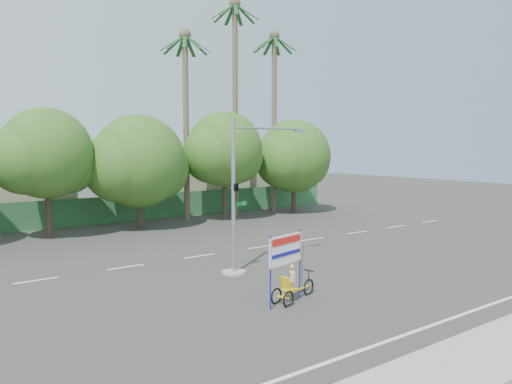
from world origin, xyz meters
TOP-DOWN VIEW (x-y plane):
  - ground at (0.00, 0.00)m, footprint 120.00×120.00m
  - fence at (0.00, 21.50)m, footprint 38.00×0.08m
  - building_right at (8.00, 26.00)m, footprint 14.00×8.00m
  - tree_left at (-7.05, 18.00)m, footprint 6.66×5.60m
  - tree_center at (-1.05, 18.00)m, footprint 7.62×6.40m
  - tree_right at (5.95, 18.00)m, footprint 6.90×5.80m
  - tree_far_right at (12.95, 18.00)m, footprint 7.38×6.20m
  - palm_tall at (8.00, 19.50)m, footprint 3.73×3.79m
  - palm_mid at (12.00, 19.50)m, footprint 3.73×3.79m
  - palm_short at (3.50, 19.50)m, footprint 3.73×3.79m
  - traffic_signal at (-2.20, 3.98)m, footprint 4.72×1.10m
  - trike_billboard at (-3.11, -0.66)m, footprint 2.68×0.98m

SIDE VIEW (x-z plane):
  - ground at x=0.00m, z-range 0.00..0.00m
  - fence at x=0.00m, z-range 0.00..2.00m
  - trike_billboard at x=-3.11m, z-range -0.26..2.42m
  - building_right at x=8.00m, z-range 0.00..3.60m
  - traffic_signal at x=-2.20m, z-range -0.58..6.42m
  - tree_center at x=-1.05m, z-range 0.54..8.39m
  - tree_far_right at x=12.95m, z-range 0.68..8.61m
  - tree_left at x=-7.05m, z-range 1.02..9.09m
  - tree_right at x=5.95m, z-range 1.06..9.42m
  - palm_short at x=3.50m, z-range 1.64..16.09m
  - palm_mid at x=12.00m, z-range 1.67..17.12m
  - palm_tall at x=8.00m, z-range 1.74..19.19m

